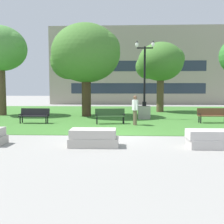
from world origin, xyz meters
TOP-DOWN VIEW (x-y plane):
  - ground_plane at (0.00, 0.00)m, footprint 140.00×140.00m
  - grass_lawn at (0.00, 10.00)m, footprint 40.00×20.00m
  - concrete_block_left at (-0.52, -2.18)m, footprint 1.80×0.90m
  - concrete_block_right at (3.76, -2.26)m, footprint 1.84×0.90m
  - park_bench_near_left at (6.09, 4.70)m, footprint 1.82×0.62m
  - park_bench_near_right at (-4.84, 4.07)m, footprint 1.82×0.60m
  - park_bench_far_left at (-0.21, 4.03)m, footprint 1.85×0.75m
  - lamp_post_right at (2.06, 6.70)m, footprint 1.32×0.80m
  - tree_far_right at (-2.31, 8.38)m, footprint 5.45×5.19m
  - tree_far_left at (-9.14, 8.87)m, footprint 4.34×4.13m
  - tree_near_right at (3.92, 12.46)m, footprint 4.30×4.09m
  - person_bystander_near_lawn at (1.26, 3.46)m, footprint 0.35×0.80m
  - building_facade_distant at (2.59, 24.50)m, footprint 24.18×1.03m

SIDE VIEW (x-z plane):
  - ground_plane at x=0.00m, z-range 0.00..0.00m
  - grass_lawn at x=0.00m, z-range 0.00..0.02m
  - concrete_block_left at x=-0.52m, z-range -0.01..0.63m
  - concrete_block_right at x=3.76m, z-range -0.01..0.63m
  - park_bench_near_left at x=6.09m, z-range 0.09..0.99m
  - park_bench_near_right at x=-4.84m, z-range 0.09..0.99m
  - park_bench_far_left at x=-0.21m, z-range 0.09..0.99m
  - person_bystander_near_lawn at x=1.26m, z-range 0.13..1.84m
  - lamp_post_right at x=2.06m, z-range -1.59..3.80m
  - tree_near_right at x=3.92m, z-range 1.34..7.63m
  - tree_far_right at x=-2.31m, z-range 1.23..8.23m
  - tree_far_left at x=-9.14m, z-range 1.67..8.69m
  - building_facade_distant at x=2.59m, z-range -0.01..10.55m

